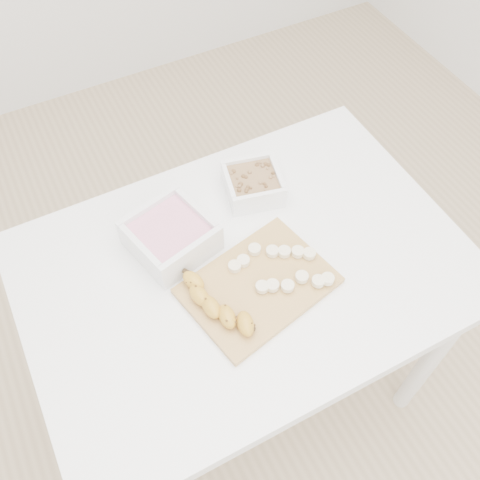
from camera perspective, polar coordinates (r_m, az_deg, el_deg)
name	(u,v)px	position (r m, az deg, el deg)	size (l,w,h in m)	color
ground	(244,384)	(1.89, 0.43, -15.14)	(3.50, 3.50, 0.00)	#C6AD89
table	(246,286)	(1.29, 0.61, -4.98)	(1.00, 0.70, 0.75)	white
bowl_yogurt	(171,235)	(1.22, -7.42, 0.49)	(0.21, 0.21, 0.08)	white
bowl_granola	(253,184)	(1.32, 1.40, 6.03)	(0.16, 0.16, 0.06)	white
cutting_board	(258,286)	(1.17, 1.96, -4.89)	(0.31, 0.22, 0.01)	tan
banana	(218,305)	(1.12, -2.35, -6.95)	(0.05, 0.20, 0.03)	#BD8825
banana_slices	(282,267)	(1.18, 4.49, -2.94)	(0.19, 0.17, 0.02)	beige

